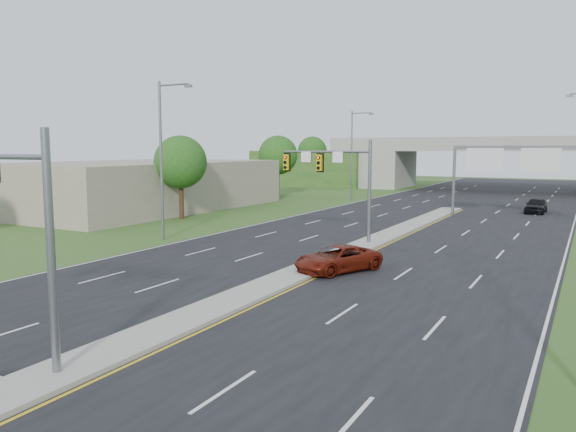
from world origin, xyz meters
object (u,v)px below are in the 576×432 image
Objects in this scene: signal_mast_far at (338,174)px; car_far_a at (338,259)px; overpass at (496,167)px; car_far_c at (536,205)px; sign_gantry at (515,161)px.

signal_mast_far is 10.18m from car_far_a.
overpass is 63.72m from car_far_a.
car_far_a is at bearing -99.37° from car_far_c.
overpass is 30.76m from car_far_c.
sign_gantry reaches higher than car_far_c.
sign_gantry is 35.75m from overpass.
signal_mast_far is at bearing -114.11° from sign_gantry.
sign_gantry is at bearing 65.89° from signal_mast_far.
overpass is (2.26, 55.07, -1.17)m from signal_mast_far.
car_far_c is (10.43, 25.54, -3.93)m from signal_mast_far.
signal_mast_far is 0.09× the size of overpass.
sign_gantry is (8.95, 19.99, 0.51)m from signal_mast_far.
car_far_c is at bearing 75.07° from sign_gantry.
signal_mast_far is at bearing -92.35° from overpass.
overpass reaches higher than car_far_c.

